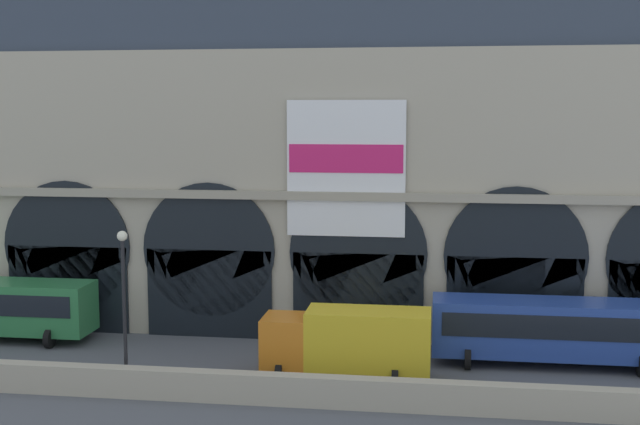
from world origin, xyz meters
The scene contains 6 objects.
ground_plane centered at (0.00, 0.00, 0.00)m, with size 200.00×200.00×0.00m, color #54565B.
quay_parapet_wall centered at (0.00, -4.49, 0.63)m, with size 90.00×0.70×1.25m, color #B2A891.
station_building centered at (0.05, 7.10, 9.38)m, with size 48.74×4.61×19.51m.
box_truck_center centered at (0.13, -0.77, 1.70)m, with size 7.50×2.91×3.12m.
bus_mideast centered at (9.32, 2.32, 1.78)m, with size 11.00×3.25×3.10m.
street_lamp_quayside centered at (-9.13, -3.69, 4.41)m, with size 0.44×0.44×6.90m.
Camera 1 is at (3.84, -36.05, 11.84)m, focal length 45.84 mm.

